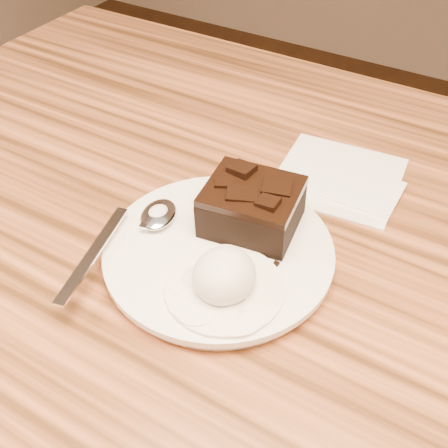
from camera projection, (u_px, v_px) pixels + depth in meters
The scene contains 10 objects.
dining_table at pixel (260, 435), 0.78m from camera, with size 1.20×0.80×0.75m, color #3F2410, non-canonical shape.
plate at pixel (219, 254), 0.52m from camera, with size 0.22×0.22×0.02m, color white.
brownie at pixel (252, 209), 0.52m from camera, with size 0.09×0.08×0.04m, color black.
ice_cream_scoop at pixel (224, 275), 0.46m from camera, with size 0.05×0.06×0.05m, color silver.
melt_puddle at pixel (224, 289), 0.47m from camera, with size 0.11×0.11×0.00m, color white.
spoon at pixel (159, 216), 0.54m from camera, with size 0.04×0.19×0.01m, color silver, non-canonical shape.
napkin at pixel (338, 177), 0.62m from camera, with size 0.14×0.14×0.01m, color white.
crumb_a at pixel (234, 269), 0.49m from camera, with size 0.01×0.01×0.00m, color black.
crumb_b at pixel (276, 264), 0.50m from camera, with size 0.01×0.01×0.00m, color black.
crumb_c at pixel (204, 293), 0.47m from camera, with size 0.01×0.00×0.00m, color black.
Camera 1 is at (0.14, -0.34, 1.13)m, focal length 43.34 mm.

